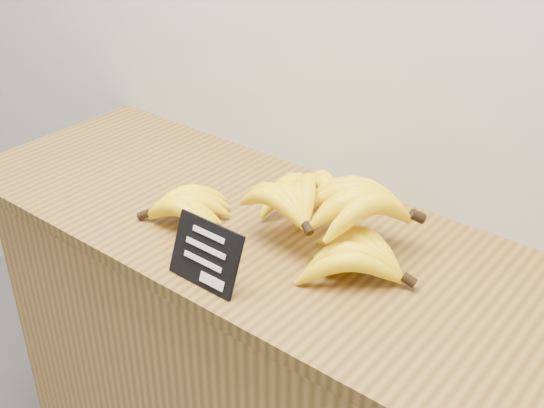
# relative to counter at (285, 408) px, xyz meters

# --- Properties ---
(counter) EXTENTS (1.32, 0.50, 0.90)m
(counter) POSITION_rel_counter_xyz_m (0.00, 0.00, 0.00)
(counter) COLOR #AD7B37
(counter) RESTS_ON ground
(counter_top) EXTENTS (1.53, 0.54, 0.03)m
(counter_top) POSITION_rel_counter_xyz_m (-0.00, 0.00, 0.47)
(counter_top) COLOR brown
(counter_top) RESTS_ON counter
(chalkboard_sign) EXTENTS (0.14, 0.05, 0.11)m
(chalkboard_sign) POSITION_rel_counter_xyz_m (-0.02, -0.21, 0.54)
(chalkboard_sign) COLOR black
(chalkboard_sign) RESTS_ON counter_top
(banana_pile) EXTENTS (0.56, 0.35, 0.13)m
(banana_pile) POSITION_rel_counter_xyz_m (0.04, 0.00, 0.54)
(banana_pile) COLOR yellow
(banana_pile) RESTS_ON counter_top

